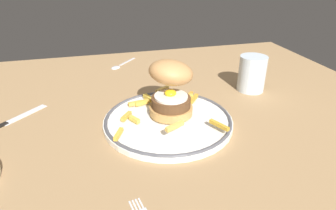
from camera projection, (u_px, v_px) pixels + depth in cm
name	position (u px, v px, depth cm)	size (l,w,h in cm)	color
ground_plane	(170.00, 120.00, 69.51)	(118.48, 102.45, 4.00)	#9A774E
dinner_plate	(168.00, 120.00, 63.96)	(28.36, 28.36, 1.60)	white
burger	(171.00, 86.00, 63.42)	(13.27, 13.28, 12.53)	tan
fries_pile	(161.00, 106.00, 66.93)	(22.59, 23.11, 2.52)	gold
water_glass	(252.00, 75.00, 78.69)	(7.34, 7.34, 9.63)	silver
knife	(5.00, 123.00, 63.90)	(13.82, 13.76, 0.70)	black
spoon	(118.00, 65.00, 97.61)	(10.06, 11.11, 0.90)	silver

